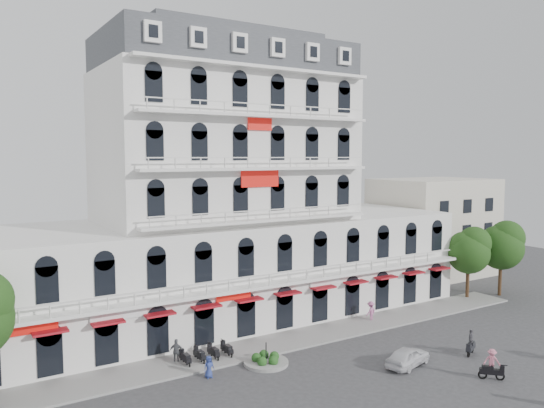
{
  "coord_description": "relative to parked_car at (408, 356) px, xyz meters",
  "views": [
    {
      "loc": [
        -21.96,
        -25.33,
        14.77
      ],
      "look_at": [
        -0.02,
        10.0,
        11.05
      ],
      "focal_mm": 35.0,
      "sensor_mm": 36.0,
      "label": 1
    }
  ],
  "objects": [
    {
      "name": "parked_scooter_row",
      "position": [
        -11.72,
        8.35,
        -0.68
      ],
      "size": [
        4.4,
        1.8,
        1.1
      ],
      "primitive_type": null,
      "color": "black",
      "rests_on": "ground"
    },
    {
      "name": "pedestrian_mid",
      "position": [
        -13.74,
        9.05,
        0.21
      ],
      "size": [
        1.12,
        0.93,
        1.79
      ],
      "primitive_type": "imported",
      "rotation": [
        0.0,
        0.0,
        2.58
      ],
      "color": "#55575C",
      "rests_on": "ground"
    },
    {
      "name": "sidewalk",
      "position": [
        -5.37,
        8.55,
        -0.6
      ],
      "size": [
        53.0,
        4.0,
        0.16
      ],
      "primitive_type": "cube",
      "color": "gray",
      "rests_on": "ground"
    },
    {
      "name": "ground",
      "position": [
        -5.37,
        -0.45,
        -0.68
      ],
      "size": [
        120.0,
        120.0,
        0.0
      ],
      "primitive_type": "plane",
      "color": "#38383A",
      "rests_on": "ground"
    },
    {
      "name": "parked_car",
      "position": [
        0.0,
        0.0,
        0.0
      ],
      "size": [
        4.29,
        2.54,
        1.37
      ],
      "primitive_type": "imported",
      "rotation": [
        0.0,
        0.0,
        1.81
      ],
      "color": "silver",
      "rests_on": "ground"
    },
    {
      "name": "pedestrian_left",
      "position": [
        -12.81,
        5.59,
        0.06
      ],
      "size": [
        0.74,
        0.5,
        1.5
      ],
      "primitive_type": "imported",
      "rotation": [
        0.0,
        0.0,
        0.03
      ],
      "color": "navy",
      "rests_on": "ground"
    },
    {
      "name": "flank_building_east",
      "position": [
        24.63,
        19.55,
        5.32
      ],
      "size": [
        14.0,
        10.0,
        12.0
      ],
      "primitive_type": "cube",
      "color": "beige",
      "rests_on": "ground"
    },
    {
      "name": "tree_east_outer",
      "position": [
        22.68,
        8.53,
        4.87
      ],
      "size": [
        4.65,
        4.65,
        8.05
      ],
      "color": "#382314",
      "rests_on": "ground"
    },
    {
      "name": "rider_center",
      "position": [
        3.0,
        -4.59,
        0.42
      ],
      "size": [
        1.31,
        1.3,
        2.11
      ],
      "rotation": [
        0.0,
        0.0,
        5.5
      ],
      "color": "black",
      "rests_on": "ground"
    },
    {
      "name": "traffic_island",
      "position": [
        -8.37,
        5.55,
        -0.43
      ],
      "size": [
        3.2,
        3.2,
        1.6
      ],
      "color": "gray",
      "rests_on": "ground"
    },
    {
      "name": "tree_east_inner",
      "position": [
        18.68,
        9.53,
        4.53
      ],
      "size": [
        4.4,
        4.37,
        7.57
      ],
      "color": "#382314",
      "rests_on": "ground"
    },
    {
      "name": "main_building",
      "position": [
        -5.37,
        17.54,
        9.28
      ],
      "size": [
        45.0,
        15.0,
        25.8
      ],
      "color": "silver",
      "rests_on": "ground"
    },
    {
      "name": "rider_northeast",
      "position": [
        5.6,
        -0.95,
        0.25
      ],
      "size": [
        1.6,
        0.93,
        1.97
      ],
      "rotation": [
        0.0,
        0.0,
        3.56
      ],
      "color": "#222328",
      "rests_on": "ground"
    },
    {
      "name": "pedestrian_right",
      "position": [
        4.76,
        9.05,
        0.23
      ],
      "size": [
        1.31,
        0.95,
        1.83
      ],
      "primitive_type": "imported",
      "rotation": [
        0.0,
        0.0,
        3.39
      ],
      "color": "#B86197",
      "rests_on": "ground"
    }
  ]
}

